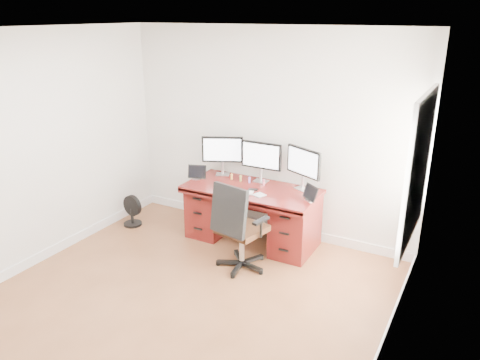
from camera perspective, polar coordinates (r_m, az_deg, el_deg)
The scene contains 19 objects.
ground at distance 4.90m, azimuth -8.77°, elevation -15.87°, with size 4.50×4.50×0.00m, color brown.
back_wall at distance 6.10m, azimuth 3.39°, elevation 5.64°, with size 4.00×0.10×2.70m, color white.
right_wall at distance 3.57m, azimuth 17.78°, elevation -5.75°, with size 0.10×4.50×2.70m.
desk at distance 6.05m, azimuth 1.50°, elevation -3.96°, with size 1.70×0.80×0.75m.
office_chair at distance 5.43m, azimuth -0.11°, elevation -7.44°, with size 0.67×0.67×1.07m.
floor_fan at distance 6.73m, azimuth -13.05°, elevation -3.71°, with size 0.30×0.25×0.44m.
monitor_left at distance 6.28m, azimuth -2.16°, elevation 3.57°, with size 0.51×0.27×0.53m.
monitor_center at distance 6.01m, azimuth 2.60°, elevation 2.83°, with size 0.55×0.14×0.53m.
monitor_right at distance 5.79m, azimuth 7.75°, elevation 2.01°, with size 0.51×0.26×0.53m.
tablet_left at distance 6.20m, azimuth -5.31°, elevation 0.87°, with size 0.25×0.15×0.19m.
tablet_right at distance 5.52m, azimuth 8.55°, elevation -1.69°, with size 0.23×0.20×0.19m.
keyboard at distance 5.74m, azimuth 0.24°, elevation -1.46°, with size 0.28×0.12×0.01m, color white.
trackpad at distance 5.66m, azimuth 2.37°, elevation -1.83°, with size 0.13×0.13×0.01m, color silver.
drawing_tablet at distance 5.93m, azimuth -1.98°, elevation -0.78°, with size 0.20×0.13×0.01m, color black.
phone at distance 5.82m, azimuth 1.62°, elevation -1.17°, with size 0.12×0.06×0.01m, color black.
figurine_orange at distance 6.17m, azimuth -1.02°, elevation 0.46°, with size 0.03×0.03×0.08m.
figurine_yellow at distance 6.10m, azimuth 0.08°, elevation 0.26°, with size 0.03×0.03×0.08m.
figurine_purple at distance 6.05m, azimuth 1.14°, elevation 0.06°, with size 0.03×0.03×0.08m.
figurine_pink at distance 5.96m, azimuth 2.90°, elevation -0.26°, with size 0.03×0.03×0.08m.
Camera 1 is at (2.51, -3.10, 2.84)m, focal length 35.00 mm.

